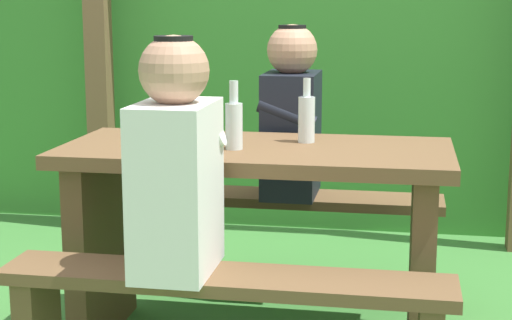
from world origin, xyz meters
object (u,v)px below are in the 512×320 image
(person_white_shirt, at_px, (176,165))
(person_black_coat, at_px, (291,118))
(drinking_glass, at_px, (212,139))
(bottle_right, at_px, (307,117))
(bench_far, at_px, (278,223))
(bench_near, at_px, (225,314))
(picnic_table, at_px, (256,212))
(bottle_left, at_px, (234,123))

(person_white_shirt, height_order, person_black_coat, same)
(drinking_glass, distance_m, bottle_right, 0.39)
(bench_far, xyz_separation_m, person_black_coat, (0.06, -0.00, 0.46))
(bench_near, distance_m, person_black_coat, 1.16)
(drinking_glass, bearing_deg, picnic_table, 42.49)
(drinking_glass, height_order, bottle_right, bottle_right)
(bench_far, relative_size, drinking_glass, 16.82)
(person_white_shirt, relative_size, bottle_right, 3.03)
(drinking_glass, relative_size, bottle_right, 0.35)
(bench_far, relative_size, bottle_right, 5.89)
(person_white_shirt, height_order, drinking_glass, person_white_shirt)
(bottle_right, bearing_deg, person_black_coat, 105.13)
(bench_far, distance_m, person_black_coat, 0.47)
(person_white_shirt, bearing_deg, drinking_glass, 87.95)
(picnic_table, bearing_deg, person_black_coat, 84.04)
(picnic_table, xyz_separation_m, bottle_right, (0.17, 0.12, 0.34))
(bench_far, distance_m, drinking_glass, 0.82)
(person_white_shirt, bearing_deg, person_black_coat, 79.16)
(bench_near, relative_size, bench_far, 1.00)
(picnic_table, xyz_separation_m, person_black_coat, (0.06, 0.53, 0.27))
(bench_near, distance_m, bottle_left, 0.70)
(person_black_coat, height_order, drinking_glass, person_black_coat)
(person_black_coat, bearing_deg, bottle_left, -101.31)
(bench_near, xyz_separation_m, person_white_shirt, (-0.15, 0.00, 0.46))
(person_white_shirt, height_order, bottle_left, person_white_shirt)
(person_black_coat, xyz_separation_m, bottle_right, (0.11, -0.42, 0.06))
(bench_far, bearing_deg, picnic_table, -90.00)
(bench_far, xyz_separation_m, drinking_glass, (-0.13, -0.66, 0.47))
(person_white_shirt, relative_size, person_black_coat, 1.00)
(bottle_left, bearing_deg, bench_far, 83.85)
(bench_far, bearing_deg, bottle_right, -68.18)
(picnic_table, distance_m, drinking_glass, 0.34)
(bench_near, bearing_deg, drinking_glass, 107.94)
(person_white_shirt, bearing_deg, picnic_table, 74.42)
(person_white_shirt, bearing_deg, bench_near, -1.28)
(picnic_table, bearing_deg, drinking_glass, -137.51)
(person_white_shirt, height_order, bottle_right, person_white_shirt)
(picnic_table, height_order, person_black_coat, person_black_coat)
(bottle_left, bearing_deg, person_white_shirt, -100.22)
(bench_near, bearing_deg, bottle_right, 75.51)
(person_white_shirt, xyz_separation_m, drinking_glass, (0.01, 0.41, 0.01))
(bottle_left, height_order, bottle_right, bottle_left)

